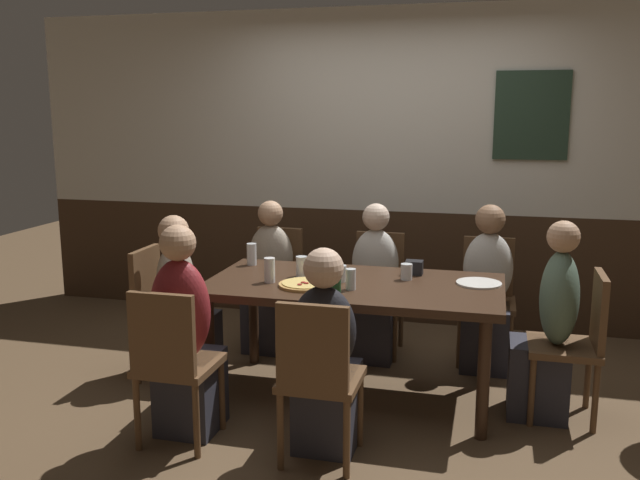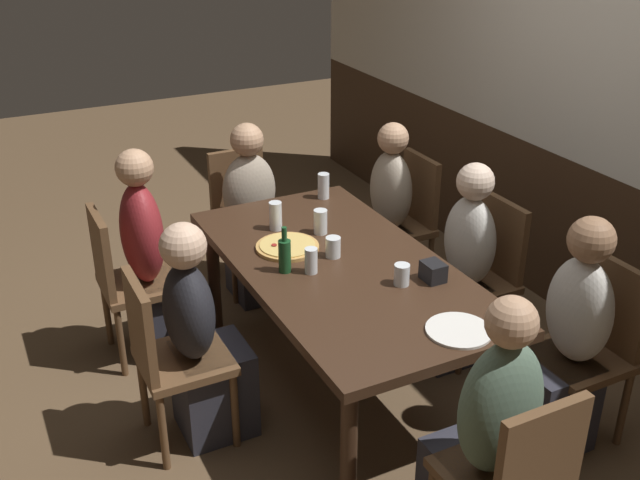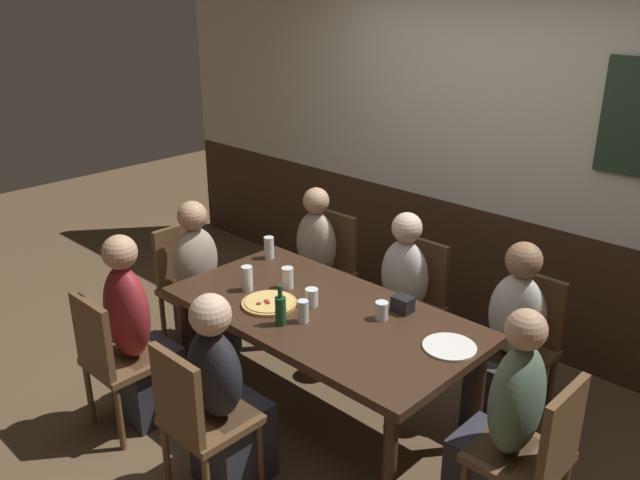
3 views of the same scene
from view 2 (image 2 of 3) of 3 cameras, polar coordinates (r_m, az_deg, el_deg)
The scene contains 27 objects.
ground_plane at distance 4.03m, azimuth 1.49°, elevation -11.16°, with size 12.00×12.00×0.00m, color brown.
wall_back at distance 4.40m, azimuth 21.34°, elevation 9.31°, with size 6.40×0.13×2.60m.
dining_table at distance 3.67m, azimuth 1.60°, elevation -2.86°, with size 1.81×0.94×0.74m.
chair_left_far at distance 4.77m, azimuth 6.48°, elevation 1.80°, with size 0.40×0.40×0.88m.
chair_head_east at distance 2.89m, azimuth 14.54°, elevation -17.07°, with size 0.40×0.40×0.88m.
chair_head_west at distance 4.83m, azimuth -5.82°, elevation 2.15°, with size 0.40×0.40×0.88m.
chair_left_near at distance 4.16m, azimuth -14.58°, elevation -2.71°, with size 0.40×0.40×0.88m.
chair_mid_near at distance 3.49m, azimuth -11.52°, elevation -8.37°, with size 0.40×0.40×0.88m.
chair_mid_far at distance 4.19m, azimuth 12.32°, elevation -2.19°, with size 0.40×0.40×0.88m.
chair_right_far at distance 3.70m, azimuth 19.91°, elevation -7.30°, with size 0.40×0.40×0.88m.
person_left_far at distance 4.70m, azimuth 4.79°, elevation 1.16°, with size 0.34×0.37×1.12m.
person_head_east at distance 2.98m, azimuth 12.49°, elevation -15.32°, with size 0.37×0.34×1.18m.
person_head_west at distance 4.70m, azimuth -5.08°, elevation 1.15°, with size 0.37×0.34×1.11m.
person_left_near at distance 4.18m, azimuth -12.47°, elevation -2.15°, with size 0.34×0.37×1.20m.
person_mid_near at distance 3.53m, azimuth -8.93°, elevation -8.10°, with size 0.34×0.37×1.11m.
person_mid_far at distance 4.11m, azimuth 10.51°, elevation -2.94°, with size 0.34×0.37×1.13m.
person_right_far at distance 3.61m, azimuth 18.06°, elevation -8.14°, with size 0.34×0.37×1.15m.
pizza at distance 3.78m, azimuth -2.49°, elevation -0.49°, with size 0.32×0.32×0.03m.
pint_glass_pale at distance 3.97m, azimuth -3.39°, elevation 1.72°, with size 0.07×0.07×0.15m.
tumbler_water at distance 3.92m, azimuth 0.04°, elevation 1.33°, with size 0.07×0.07×0.13m.
beer_glass_half at distance 3.53m, azimuth -0.68°, elevation -1.64°, with size 0.06×0.06×0.13m.
beer_glass_tall at distance 4.36m, azimuth 0.27°, elevation 4.00°, with size 0.07×0.07×0.15m.
pint_glass_amber at distance 3.68m, azimuth 0.95°, elevation -0.60°, with size 0.07×0.07×0.10m.
highball_clear at distance 3.45m, azimuth 6.22°, elevation -2.74°, with size 0.07×0.07×0.10m.
beer_bottle_green at distance 3.53m, azimuth -2.70°, elevation -1.12°, with size 0.06×0.06×0.23m.
plate_white_large at distance 3.16m, azimuth 10.47°, elevation -6.76°, with size 0.27×0.27×0.01m, color white.
condiment_caddy at distance 3.51m, azimuth 8.58°, elevation -2.38°, with size 0.11×0.09×0.09m, color black.
Camera 2 is at (2.83, -1.53, 2.43)m, focal length 42.17 mm.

